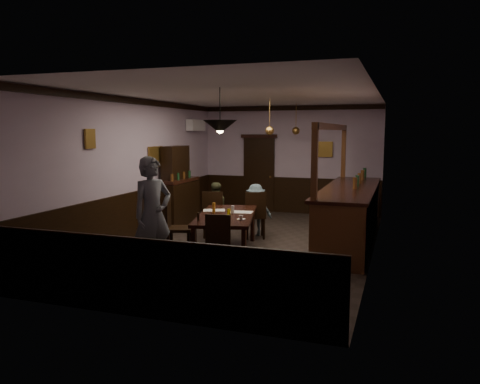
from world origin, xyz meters
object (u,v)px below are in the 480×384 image
at_px(chair_far_right, 255,213).
at_px(pendant_iron, 220,127).
at_px(chair_near, 217,242).
at_px(chair_far_left, 213,212).
at_px(person_seated_left, 215,209).
at_px(sideboard, 177,193).
at_px(bar_counter, 350,214).
at_px(pendant_brass_mid, 270,131).
at_px(person_standing, 153,215).
at_px(person_seated_right, 256,210).
at_px(soda_can, 229,212).
at_px(dining_table, 226,217).
at_px(chair_side, 175,224).
at_px(pendant_brass_far, 296,131).
at_px(coffee_cup, 241,217).

relative_size(chair_far_right, pendant_iron, 1.36).
xyz_separation_m(chair_far_right, chair_near, (0.16, -2.62, -0.03)).
height_order(chair_far_left, person_seated_left, person_seated_left).
height_order(sideboard, bar_counter, bar_counter).
relative_size(chair_near, pendant_brass_mid, 1.18).
height_order(person_standing, person_seated_left, person_standing).
relative_size(person_seated_right, soda_can, 9.54).
bearing_deg(chair_far_right, dining_table, 61.67).
distance_m(chair_side, pendant_iron, 2.10).
distance_m(bar_counter, pendant_brass_far, 3.44).
relative_size(chair_far_left, person_seated_left, 0.87).
bearing_deg(pendant_brass_mid, soda_can, -93.16).
xyz_separation_m(chair_far_right, person_seated_right, (-0.08, 0.27, 0.01)).
xyz_separation_m(person_seated_left, person_seated_right, (0.87, 0.21, -0.01)).
height_order(person_seated_left, pendant_iron, pendant_iron).
xyz_separation_m(sideboard, pendant_brass_mid, (2.31, 0.05, 1.52)).
relative_size(person_seated_right, sideboard, 0.59).
xyz_separation_m(dining_table, pendant_brass_far, (0.41, 4.07, 1.61)).
bearing_deg(person_seated_right, soda_can, 59.42).
height_order(dining_table, chair_near, chair_near).
distance_m(person_standing, pendant_brass_mid, 4.03).
height_order(person_standing, pendant_brass_far, pendant_brass_far).
relative_size(sideboard, pendant_brass_far, 2.39).
xyz_separation_m(person_seated_right, pendant_iron, (0.11, -2.39, 1.79)).
xyz_separation_m(chair_near, person_standing, (-1.04, -0.18, 0.42)).
bearing_deg(sideboard, person_standing, -69.25).
distance_m(soda_can, pendant_brass_far, 4.43).
xyz_separation_m(bar_counter, pendant_brass_mid, (-1.89, 0.63, 1.68)).
xyz_separation_m(coffee_cup, bar_counter, (1.65, 2.07, -0.18)).
distance_m(chair_far_right, sideboard, 2.41).
relative_size(bar_counter, pendant_brass_mid, 5.36).
distance_m(chair_far_right, person_seated_right, 0.28).
bearing_deg(chair_far_left, soda_can, 108.46).
height_order(coffee_cup, soda_can, soda_can).
distance_m(person_standing, bar_counter, 4.17).
height_order(chair_far_right, pendant_brass_far, pendant_brass_far).
distance_m(dining_table, person_seated_right, 1.62).
relative_size(chair_near, chair_side, 0.90).
xyz_separation_m(chair_far_right, sideboard, (-2.25, 0.82, 0.22)).
height_order(person_standing, sideboard, sideboard).
bearing_deg(chair_near, chair_side, 134.58).
xyz_separation_m(chair_far_left, person_seated_right, (0.81, 0.49, 0.02)).
bearing_deg(chair_near, person_standing, -179.54).
height_order(chair_far_right, chair_near, chair_far_right).
height_order(dining_table, person_seated_left, person_seated_left).
relative_size(person_seated_right, coffee_cup, 14.31).
distance_m(chair_near, person_seated_right, 2.91).
bearing_deg(soda_can, person_standing, -120.75).
bearing_deg(person_standing, chair_far_left, 28.94).
distance_m(bar_counter, pendant_brass_mid, 2.61).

